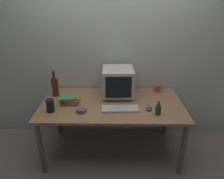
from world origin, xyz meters
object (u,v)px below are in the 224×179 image
(crt_monitor, at_px, (118,82))
(computer_mouse, at_px, (149,108))
(metal_canister, at_px, (50,105))
(cd_spindle, at_px, (81,110))
(bottle_short, at_px, (158,110))
(book_stack, at_px, (70,100))
(bottle_tall, at_px, (55,86))
(keyboard, at_px, (120,109))
(mug, at_px, (157,89))

(crt_monitor, relative_size, computer_mouse, 3.97)
(crt_monitor, bearing_deg, metal_canister, -151.37)
(cd_spindle, bearing_deg, bottle_short, -2.99)
(bottle_short, bearing_deg, book_stack, 166.64)
(computer_mouse, bearing_deg, crt_monitor, 146.49)
(bottle_tall, xyz_separation_m, metal_canister, (0.05, -0.41, -0.05))
(keyboard, xyz_separation_m, book_stack, (-0.60, 0.15, 0.03))
(computer_mouse, distance_m, bottle_short, 0.13)
(crt_monitor, bearing_deg, bottle_tall, -179.50)
(crt_monitor, bearing_deg, keyboard, -86.43)
(bottle_short, bearing_deg, cd_spindle, 177.01)
(keyboard, distance_m, metal_canister, 0.79)
(crt_monitor, xyz_separation_m, cd_spindle, (-0.41, -0.42, -0.17))
(bottle_tall, height_order, book_stack, bottle_tall)
(computer_mouse, distance_m, mug, 0.53)
(book_stack, bearing_deg, metal_canister, -133.38)
(keyboard, bearing_deg, computer_mouse, -1.59)
(cd_spindle, bearing_deg, keyboard, 6.58)
(computer_mouse, bearing_deg, metal_canister, -165.07)
(keyboard, distance_m, computer_mouse, 0.33)
(mug, bearing_deg, book_stack, -162.41)
(mug, relative_size, metal_canister, 0.80)
(crt_monitor, distance_m, bottle_tall, 0.81)
(keyboard, bearing_deg, book_stack, 163.87)
(metal_canister, bearing_deg, book_stack, 46.62)
(bottle_tall, distance_m, bottle_short, 1.33)
(cd_spindle, height_order, metal_canister, metal_canister)
(keyboard, xyz_separation_m, bottle_tall, (-0.83, 0.36, 0.12))
(mug, height_order, cd_spindle, mug)
(bottle_tall, height_order, mug, bottle_tall)
(computer_mouse, relative_size, bottle_tall, 0.29)
(computer_mouse, relative_size, bottle_short, 0.61)
(crt_monitor, xyz_separation_m, bottle_short, (0.43, -0.46, -0.13))
(computer_mouse, bearing_deg, book_stack, -176.21)
(keyboard, distance_m, bottle_short, 0.42)
(bottle_tall, bearing_deg, computer_mouse, -17.08)
(bottle_short, bearing_deg, computer_mouse, 128.28)
(bottle_tall, bearing_deg, mug, 5.79)
(bottle_tall, bearing_deg, metal_canister, -83.21)
(bottle_tall, relative_size, bottle_short, 2.10)
(book_stack, xyz_separation_m, mug, (1.11, 0.35, 0.00))
(bottle_tall, distance_m, cd_spindle, 0.58)
(crt_monitor, relative_size, bottle_short, 2.42)
(mug, xyz_separation_m, metal_canister, (-1.30, -0.54, 0.03))
(computer_mouse, height_order, bottle_short, bottle_short)
(cd_spindle, bearing_deg, metal_canister, 179.11)
(book_stack, distance_m, metal_canister, 0.26)
(book_stack, height_order, cd_spindle, book_stack)
(computer_mouse, xyz_separation_m, book_stack, (-0.93, 0.14, 0.03))
(computer_mouse, height_order, metal_canister, metal_canister)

